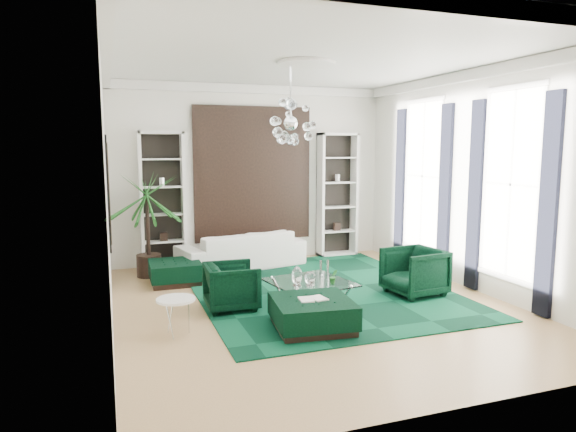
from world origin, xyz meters
name	(u,v)px	position (x,y,z in m)	size (l,w,h in m)	color
floor	(312,305)	(0.00, 0.00, -0.01)	(6.00, 7.00, 0.02)	tan
ceiling	(314,57)	(0.00, 0.00, 3.81)	(6.00, 7.00, 0.02)	white
wall_back	(252,174)	(0.00, 3.51, 1.90)	(6.00, 0.02, 3.80)	white
wall_front	(460,213)	(0.00, -3.51, 1.90)	(6.00, 0.02, 3.80)	white
wall_left	(106,191)	(-3.01, 0.00, 1.90)	(0.02, 7.00, 3.80)	white
wall_right	(474,181)	(3.01, 0.00, 1.90)	(0.02, 7.00, 3.80)	white
crown_molding	(314,65)	(0.00, 0.00, 3.70)	(6.00, 7.00, 0.18)	white
ceiling_medallion	(306,63)	(0.00, 0.30, 3.77)	(0.90, 0.90, 0.05)	white
tapestry	(253,174)	(0.00, 3.46, 1.90)	(2.50, 0.06, 2.80)	black
shelving_left	(163,201)	(-1.95, 3.31, 1.40)	(0.90, 0.38, 2.80)	white
shelving_right	(337,195)	(1.95, 3.31, 1.40)	(0.90, 0.38, 2.80)	white
painting	(109,191)	(-2.97, 0.60, 1.85)	(0.04, 1.30, 1.60)	black
window_near	(511,185)	(2.99, -0.90, 1.90)	(0.03, 1.10, 2.90)	white
curtain_near_a	(548,206)	(2.96, -1.68, 1.65)	(0.07, 0.30, 3.25)	black
curtain_near_b	(475,196)	(2.96, -0.12, 1.65)	(0.07, 0.30, 3.25)	black
window_far	(423,176)	(2.99, 1.50, 1.90)	(0.03, 1.10, 2.90)	white
curtain_far_a	(445,192)	(2.96, 0.72, 1.65)	(0.07, 0.30, 3.25)	black
curtain_far_b	(400,186)	(2.96, 2.28, 1.65)	(0.07, 0.30, 3.25)	black
rug	(319,290)	(0.43, 0.72, 0.01)	(4.20, 5.00, 0.02)	black
sofa	(241,250)	(-0.44, 2.82, 0.38)	(2.58, 1.01, 0.75)	white
armchair_left	(232,286)	(-1.25, 0.20, 0.36)	(0.77, 0.79, 0.72)	black
armchair_right	(414,272)	(1.82, -0.08, 0.40)	(0.86, 0.88, 0.80)	black
coffee_table	(310,294)	(-0.07, -0.07, 0.20)	(1.16, 1.16, 0.40)	white
ottoman_side	(175,272)	(-1.89, 2.03, 0.20)	(0.90, 0.90, 0.40)	black
ottoman_front	(312,314)	(-0.41, -1.03, 0.21)	(1.05, 1.05, 0.42)	black
book	(312,299)	(-0.41, -1.03, 0.43)	(0.38, 0.25, 0.03)	white
side_table	(176,317)	(-2.20, -0.65, 0.25)	(0.51, 0.51, 0.49)	white
palm	(147,211)	(-2.30, 2.71, 1.28)	(1.60, 1.60, 2.57)	#1E6321
chandelier	(291,123)	(-0.24, 0.36, 2.85)	(0.90, 0.90, 0.81)	white
table_plant	(333,277)	(0.22, -0.32, 0.51)	(0.13, 0.10, 0.23)	#1E6321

